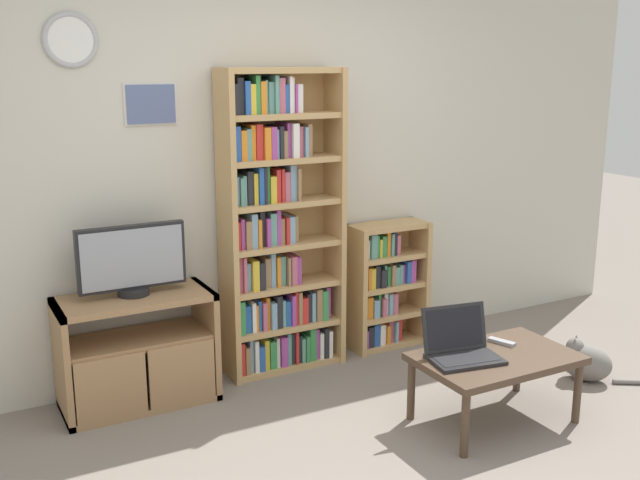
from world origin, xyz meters
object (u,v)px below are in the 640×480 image
at_px(remote_near_laptop, 502,342).
at_px(laptop, 461,346).
at_px(television, 132,260).
at_px(cat, 586,362).
at_px(tv_stand, 138,351).
at_px(bookshelf_tall, 276,231).
at_px(coffee_table, 496,363).
at_px(bookshelf_short, 383,286).

bearing_deg(remote_near_laptop, laptop, 167.51).
bearing_deg(television, cat, -22.10).
bearing_deg(tv_stand, remote_near_laptop, -29.48).
bearing_deg(remote_near_laptop, bookshelf_tall, 106.94).
relative_size(coffee_table, remote_near_laptop, 5.27).
bearing_deg(coffee_table, television, 144.63).
distance_m(television, bookshelf_short, 1.81).
xyz_separation_m(laptop, remote_near_laptop, (0.34, 0.05, -0.06)).
distance_m(bookshelf_short, cat, 1.41).
bearing_deg(television, remote_near_laptop, -30.50).
xyz_separation_m(laptop, cat, (1.08, 0.08, -0.34)).
bearing_deg(bookshelf_short, remote_near_laptop, -87.07).
xyz_separation_m(tv_stand, laptop, (1.48, -1.08, 0.13)).
xyz_separation_m(remote_near_laptop, cat, (0.74, 0.03, -0.28)).
relative_size(bookshelf_short, coffee_table, 1.01).
height_order(coffee_table, laptop, laptop).
bearing_deg(bookshelf_short, cat, -54.42).
height_order(tv_stand, cat, tv_stand).
distance_m(bookshelf_short, laptop, 1.23).
xyz_separation_m(bookshelf_short, coffee_table, (-0.08, -1.26, -0.09)).
xyz_separation_m(coffee_table, remote_near_laptop, (0.14, 0.12, 0.05)).
bearing_deg(cat, laptop, 149.56).
relative_size(television, bookshelf_tall, 0.32).
bearing_deg(tv_stand, cat, -21.28).
relative_size(television, laptop, 1.45).
bearing_deg(laptop, bookshelf_tall, 124.07).
bearing_deg(laptop, cat, 13.83).
height_order(television, bookshelf_tall, bookshelf_tall).
bearing_deg(cat, coffee_table, 154.87).
height_order(laptop, cat, laptop).
distance_m(television, remote_near_laptop, 2.15).
bearing_deg(coffee_table, cat, 9.61).
bearing_deg(coffee_table, bookshelf_tall, 120.40).
bearing_deg(bookshelf_short, laptop, -103.14).
height_order(television, bookshelf_short, television).
height_order(tv_stand, bookshelf_tall, bookshelf_tall).
bearing_deg(laptop, television, 152.39).
relative_size(bookshelf_tall, bookshelf_short, 2.19).
bearing_deg(bookshelf_tall, cat, -34.39).
distance_m(bookshelf_short, coffee_table, 1.27).
distance_m(television, cat, 2.85).
xyz_separation_m(bookshelf_short, cat, (0.80, -1.11, -0.31)).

